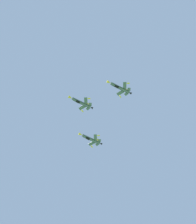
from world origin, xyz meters
TOP-DOWN VIEW (x-y plane):
  - fighter_jet_lead at (-3.61, 46.00)m, footprint 15.18×10.24m
  - fighter_jet_left_wing at (18.23, 35.20)m, footprint 15.18×10.25m
  - fighter_jet_right_wing at (3.35, 68.91)m, footprint 15.18×10.25m

SIDE VIEW (x-z plane):
  - fighter_jet_right_wing at x=3.35m, z-range 146.49..150.88m
  - fighter_jet_left_wing at x=18.23m, z-range 146.59..150.98m
  - fighter_jet_lead at x=-3.61m, z-range 147.66..152.05m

